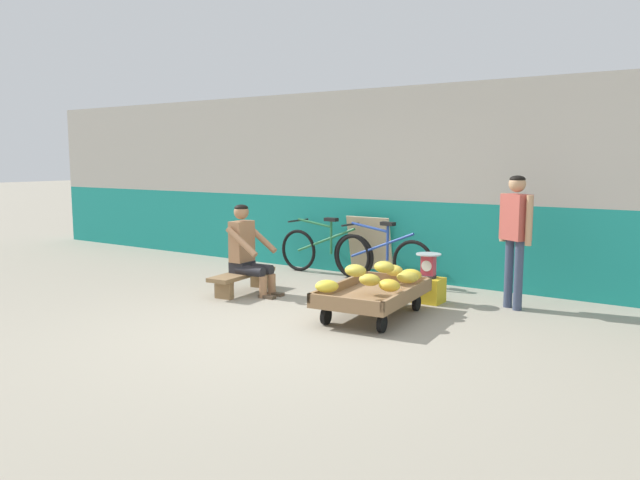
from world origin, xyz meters
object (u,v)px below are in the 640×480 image
(sign_board, at_px, (370,247))
(bicycle_near_left, at_px, (325,251))
(weighing_scale, at_px, (428,265))
(low_bench, at_px, (242,278))
(vendor_seated, at_px, (247,250))
(plastic_crate, at_px, (428,290))
(bicycle_far_left, at_px, (381,257))
(customer_adult, at_px, (516,227))
(banana_cart, at_px, (373,296))

(sign_board, bearing_deg, bicycle_near_left, -158.60)
(bicycle_near_left, bearing_deg, sign_board, 21.40)
(weighing_scale, bearing_deg, low_bench, -158.59)
(vendor_seated, xyz_separation_m, plastic_crate, (2.10, 0.86, -0.42))
(vendor_seated, height_order, bicycle_far_left, vendor_seated)
(sign_board, xyz_separation_m, customer_adult, (2.34, -0.78, 0.51))
(weighing_scale, bearing_deg, bicycle_far_left, 144.62)
(vendor_seated, bearing_deg, plastic_crate, 22.16)
(banana_cart, xyz_separation_m, sign_board, (-1.21, 2.03, 0.20))
(vendor_seated, xyz_separation_m, bicycle_near_left, (0.09, 1.65, -0.21))
(bicycle_near_left, relative_size, sign_board, 1.87)
(banana_cart, relative_size, plastic_crate, 4.22)
(banana_cart, height_order, bicycle_far_left, bicycle_far_left)
(plastic_crate, relative_size, sign_board, 0.41)
(sign_board, bearing_deg, weighing_scale, -36.64)
(bicycle_far_left, xyz_separation_m, sign_board, (-0.35, 0.29, 0.09))
(weighing_scale, height_order, sign_board, sign_board)
(plastic_crate, distance_m, bicycle_far_left, 1.30)
(banana_cart, relative_size, bicycle_far_left, 0.92)
(bicycle_near_left, bearing_deg, low_bench, -95.97)
(weighing_scale, xyz_separation_m, bicycle_near_left, (-2.02, 0.80, -0.10))
(vendor_seated, distance_m, bicycle_near_left, 1.67)
(bicycle_far_left, bearing_deg, weighing_scale, -35.38)
(low_bench, xyz_separation_m, bicycle_near_left, (0.17, 1.66, 0.15))
(vendor_seated, bearing_deg, low_bench, -177.52)
(weighing_scale, xyz_separation_m, customer_adult, (0.94, 0.26, 0.50))
(low_bench, height_order, bicycle_far_left, bicycle_far_left)
(plastic_crate, relative_size, customer_adult, 0.24)
(bicycle_near_left, distance_m, customer_adult, 3.07)
(bicycle_far_left, height_order, sign_board, sign_board)
(banana_cart, relative_size, bicycle_near_left, 0.91)
(banana_cart, distance_m, low_bench, 2.01)
(bicycle_far_left, bearing_deg, sign_board, 139.77)
(low_bench, distance_m, weighing_scale, 2.37)
(vendor_seated, distance_m, bicycle_far_left, 1.93)
(plastic_crate, height_order, bicycle_far_left, bicycle_far_left)
(plastic_crate, xyz_separation_m, bicycle_near_left, (-2.02, 0.80, 0.20))
(banana_cart, xyz_separation_m, customer_adult, (1.13, 1.25, 0.71))
(weighing_scale, bearing_deg, plastic_crate, 90.00)
(weighing_scale, relative_size, sign_board, 0.34)
(vendor_seated, bearing_deg, customer_adult, 20.12)
(banana_cart, bearing_deg, customer_adult, 47.96)
(weighing_scale, relative_size, customer_adult, 0.20)
(vendor_seated, bearing_deg, bicycle_far_left, 56.69)
(banana_cart, bearing_deg, low_bench, 176.18)
(banana_cart, xyz_separation_m, bicycle_far_left, (-0.86, 1.74, 0.11))
(plastic_crate, bearing_deg, weighing_scale, -90.00)
(banana_cart, relative_size, customer_adult, 0.99)
(bicycle_near_left, distance_m, bicycle_far_left, 0.97)
(weighing_scale, height_order, bicycle_near_left, bicycle_near_left)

